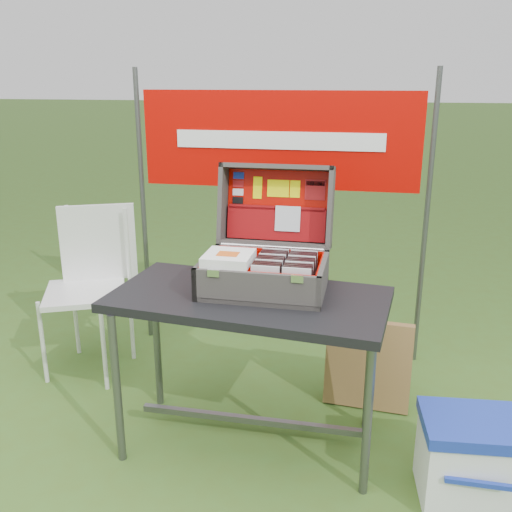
% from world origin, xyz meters
% --- Properties ---
extents(ground, '(80.00, 80.00, 0.00)m').
position_xyz_m(ground, '(0.00, 0.00, 0.00)').
color(ground, '#3D591D').
rests_on(ground, ground).
extents(table, '(1.24, 0.71, 0.74)m').
position_xyz_m(table, '(0.05, 0.09, 0.37)').
color(table, black).
rests_on(table, ground).
extents(table_top, '(1.24, 0.71, 0.04)m').
position_xyz_m(table_top, '(0.05, 0.09, 0.72)').
color(table_top, black).
rests_on(table_top, ground).
extents(table_leg_fl, '(0.04, 0.04, 0.70)m').
position_xyz_m(table_leg_fl, '(-0.49, -0.15, 0.35)').
color(table_leg_fl, '#59595B').
rests_on(table_leg_fl, ground).
extents(table_leg_fr, '(0.04, 0.04, 0.70)m').
position_xyz_m(table_leg_fr, '(0.58, -0.15, 0.35)').
color(table_leg_fr, '#59595B').
rests_on(table_leg_fr, ground).
extents(table_leg_bl, '(0.04, 0.04, 0.70)m').
position_xyz_m(table_leg_bl, '(-0.49, 0.32, 0.35)').
color(table_leg_bl, '#59595B').
rests_on(table_leg_bl, ground).
extents(table_leg_br, '(0.04, 0.04, 0.70)m').
position_xyz_m(table_leg_br, '(0.58, 0.32, 0.35)').
color(table_leg_br, '#59595B').
rests_on(table_leg_br, ground).
extents(table_brace, '(1.04, 0.03, 0.03)m').
position_xyz_m(table_brace, '(0.05, 0.09, 0.12)').
color(table_brace, '#59595B').
rests_on(table_brace, ground).
extents(suitcase, '(0.54, 0.54, 0.51)m').
position_xyz_m(suitcase, '(0.10, 0.22, 1.00)').
color(suitcase, '#46423F').
rests_on(suitcase, table).
extents(suitcase_base_bottom, '(0.54, 0.38, 0.02)m').
position_xyz_m(suitcase_base_bottom, '(0.10, 0.16, 0.75)').
color(suitcase_base_bottom, '#46423F').
rests_on(suitcase_base_bottom, table_top).
extents(suitcase_base_wall_front, '(0.54, 0.02, 0.14)m').
position_xyz_m(suitcase_base_wall_front, '(0.10, -0.03, 0.81)').
color(suitcase_base_wall_front, '#46423F').
rests_on(suitcase_base_wall_front, table_top).
extents(suitcase_base_wall_back, '(0.54, 0.02, 0.14)m').
position_xyz_m(suitcase_base_wall_back, '(0.10, 0.34, 0.81)').
color(suitcase_base_wall_back, '#46423F').
rests_on(suitcase_base_wall_back, table_top).
extents(suitcase_base_wall_left, '(0.02, 0.38, 0.14)m').
position_xyz_m(suitcase_base_wall_left, '(-0.16, 0.16, 0.81)').
color(suitcase_base_wall_left, '#46423F').
rests_on(suitcase_base_wall_left, table_top).
extents(suitcase_base_wall_right, '(0.02, 0.38, 0.14)m').
position_xyz_m(suitcase_base_wall_right, '(0.36, 0.16, 0.81)').
color(suitcase_base_wall_right, '#46423F').
rests_on(suitcase_base_wall_right, table_top).
extents(suitcase_liner_floor, '(0.50, 0.34, 0.01)m').
position_xyz_m(suitcase_liner_floor, '(0.10, 0.16, 0.77)').
color(suitcase_liner_floor, '#C00400').
rests_on(suitcase_liner_floor, suitcase_base_bottom).
extents(suitcase_latch_left, '(0.05, 0.01, 0.03)m').
position_xyz_m(suitcase_latch_left, '(-0.07, -0.04, 0.88)').
color(suitcase_latch_left, silver).
rests_on(suitcase_latch_left, suitcase_base_wall_front).
extents(suitcase_latch_right, '(0.05, 0.01, 0.03)m').
position_xyz_m(suitcase_latch_right, '(0.27, -0.04, 0.88)').
color(suitcase_latch_right, silver).
rests_on(suitcase_latch_right, suitcase_base_wall_front).
extents(suitcase_hinge, '(0.48, 0.02, 0.02)m').
position_xyz_m(suitcase_hinge, '(0.10, 0.35, 0.89)').
color(suitcase_hinge, silver).
rests_on(suitcase_hinge, suitcase_base_wall_back).
extents(suitcase_lid_back, '(0.54, 0.09, 0.38)m').
position_xyz_m(suitcase_lid_back, '(0.10, 0.52, 1.05)').
color(suitcase_lid_back, '#46423F').
rests_on(suitcase_lid_back, suitcase_base_wall_back).
extents(suitcase_lid_rim_far, '(0.54, 0.15, 0.05)m').
position_xyz_m(suitcase_lid_rim_far, '(0.10, 0.49, 1.24)').
color(suitcase_lid_rim_far, '#46423F').
rests_on(suitcase_lid_rim_far, suitcase_lid_back).
extents(suitcase_lid_rim_near, '(0.54, 0.15, 0.05)m').
position_xyz_m(suitcase_lid_rim_near, '(0.10, 0.42, 0.88)').
color(suitcase_lid_rim_near, '#46423F').
rests_on(suitcase_lid_rim_near, suitcase_lid_back).
extents(suitcase_lid_rim_left, '(0.02, 0.22, 0.40)m').
position_xyz_m(suitcase_lid_rim_left, '(-0.16, 0.46, 1.06)').
color(suitcase_lid_rim_left, '#46423F').
rests_on(suitcase_lid_rim_left, suitcase_lid_back).
extents(suitcase_lid_rim_right, '(0.02, 0.22, 0.40)m').
position_xyz_m(suitcase_lid_rim_right, '(0.36, 0.46, 1.06)').
color(suitcase_lid_rim_right, '#46423F').
rests_on(suitcase_lid_rim_right, suitcase_lid_back).
extents(suitcase_lid_liner, '(0.49, 0.07, 0.33)m').
position_xyz_m(suitcase_lid_liner, '(0.10, 0.50, 1.05)').
color(suitcase_lid_liner, '#C00400').
rests_on(suitcase_lid_liner, suitcase_lid_back).
extents(suitcase_liner_wall_front, '(0.50, 0.01, 0.12)m').
position_xyz_m(suitcase_liner_wall_front, '(0.10, -0.01, 0.82)').
color(suitcase_liner_wall_front, '#C00400').
rests_on(suitcase_liner_wall_front, suitcase_base_bottom).
extents(suitcase_liner_wall_back, '(0.50, 0.01, 0.12)m').
position_xyz_m(suitcase_liner_wall_back, '(0.10, 0.32, 0.82)').
color(suitcase_liner_wall_back, '#C00400').
rests_on(suitcase_liner_wall_back, suitcase_base_bottom).
extents(suitcase_liner_wall_left, '(0.01, 0.34, 0.12)m').
position_xyz_m(suitcase_liner_wall_left, '(-0.15, 0.16, 0.82)').
color(suitcase_liner_wall_left, '#C00400').
rests_on(suitcase_liner_wall_left, suitcase_base_bottom).
extents(suitcase_liner_wall_right, '(0.01, 0.34, 0.12)m').
position_xyz_m(suitcase_liner_wall_right, '(0.34, 0.16, 0.82)').
color(suitcase_liner_wall_right, '#C00400').
rests_on(suitcase_liner_wall_right, suitcase_base_bottom).
extents(suitcase_lid_pocket, '(0.48, 0.06, 0.16)m').
position_xyz_m(suitcase_lid_pocket, '(0.10, 0.47, 0.97)').
color(suitcase_lid_pocket, maroon).
rests_on(suitcase_lid_pocket, suitcase_lid_liner).
extents(suitcase_pocket_edge, '(0.47, 0.02, 0.02)m').
position_xyz_m(suitcase_pocket_edge, '(0.10, 0.48, 1.04)').
color(suitcase_pocket_edge, maroon).
rests_on(suitcase_pocket_edge, suitcase_lid_pocket).
extents(suitcase_pocket_cd, '(0.12, 0.03, 0.12)m').
position_xyz_m(suitcase_pocket_cd, '(0.16, 0.45, 1.00)').
color(suitcase_pocket_cd, silver).
rests_on(suitcase_pocket_cd, suitcase_lid_pocket).
extents(lid_sticker_cc_a, '(0.05, 0.01, 0.03)m').
position_xyz_m(lid_sticker_cc_a, '(-0.10, 0.52, 1.19)').
color(lid_sticker_cc_a, '#1933B2').
rests_on(lid_sticker_cc_a, suitcase_lid_liner).
extents(lid_sticker_cc_b, '(0.05, 0.01, 0.03)m').
position_xyz_m(lid_sticker_cc_b, '(-0.10, 0.51, 1.15)').
color(lid_sticker_cc_b, '#A11316').
rests_on(lid_sticker_cc_b, suitcase_lid_liner).
extents(lid_sticker_cc_c, '(0.05, 0.01, 0.03)m').
position_xyz_m(lid_sticker_cc_c, '(-0.10, 0.51, 1.11)').
color(lid_sticker_cc_c, white).
rests_on(lid_sticker_cc_c, suitcase_lid_liner).
extents(lid_sticker_cc_d, '(0.05, 0.01, 0.03)m').
position_xyz_m(lid_sticker_cc_d, '(-0.10, 0.50, 1.07)').
color(lid_sticker_cc_d, black).
rests_on(lid_sticker_cc_d, suitcase_lid_liner).
extents(lid_card_neon_tall, '(0.04, 0.02, 0.10)m').
position_xyz_m(lid_card_neon_tall, '(-0.00, 0.51, 1.13)').
color(lid_card_neon_tall, '#F6F404').
rests_on(lid_card_neon_tall, suitcase_lid_liner).
extents(lid_card_neon_main, '(0.11, 0.02, 0.08)m').
position_xyz_m(lid_card_neon_main, '(0.10, 0.51, 1.13)').
color(lid_card_neon_main, '#F6F404').
rests_on(lid_card_neon_main, suitcase_lid_liner).
extents(lid_card_neon_small, '(0.05, 0.02, 0.08)m').
position_xyz_m(lid_card_neon_small, '(0.18, 0.51, 1.13)').
color(lid_card_neon_small, '#F6F404').
rests_on(lid_card_neon_small, suitcase_lid_liner).
extents(lid_sticker_band, '(0.10, 0.02, 0.09)m').
position_xyz_m(lid_sticker_band, '(0.28, 0.51, 1.13)').
color(lid_sticker_band, '#A11316').
rests_on(lid_sticker_band, suitcase_lid_liner).
extents(lid_sticker_band_bar, '(0.09, 0.01, 0.02)m').
position_xyz_m(lid_sticker_band_bar, '(0.28, 0.52, 1.16)').
color(lid_sticker_band_bar, black).
rests_on(lid_sticker_band_bar, suitcase_lid_liner).
extents(cd_left_0, '(0.12, 0.01, 0.14)m').
position_xyz_m(cd_left_0, '(0.13, 0.01, 0.84)').
color(cd_left_0, silver).
rests_on(cd_left_0, suitcase_liner_floor).
extents(cd_left_1, '(0.12, 0.01, 0.14)m').
position_xyz_m(cd_left_1, '(0.13, 0.03, 0.84)').
color(cd_left_1, black).
rests_on(cd_left_1, suitcase_liner_floor).
extents(cd_left_2, '(0.12, 0.01, 0.14)m').
position_xyz_m(cd_left_2, '(0.13, 0.05, 0.84)').
color(cd_left_2, black).
rests_on(cd_left_2, suitcase_liner_floor).
extents(cd_left_3, '(0.12, 0.01, 0.14)m').
position_xyz_m(cd_left_3, '(0.13, 0.07, 0.84)').
color(cd_left_3, black).
rests_on(cd_left_3, suitcase_liner_floor).
extents(cd_left_4, '(0.12, 0.01, 0.14)m').
position_xyz_m(cd_left_4, '(0.13, 0.09, 0.84)').
color(cd_left_4, silver).
rests_on(cd_left_4, suitcase_liner_floor).
extents(cd_left_5, '(0.12, 0.01, 0.14)m').
position_xyz_m(cd_left_5, '(0.13, 0.11, 0.84)').
color(cd_left_5, black).
rests_on(cd_left_5, suitcase_liner_floor).
extents(cd_left_6, '(0.12, 0.01, 0.14)m').
position_xyz_m(cd_left_6, '(0.13, 0.14, 0.84)').
color(cd_left_6, black).
rests_on(cd_left_6, suitcase_liner_floor).
extents(cd_left_7, '(0.12, 0.01, 0.14)m').
position_xyz_m(cd_left_7, '(0.13, 0.16, 0.84)').
color(cd_left_7, black).
rests_on(cd_left_7, suitcase_liner_floor).
extents(cd_left_8, '(0.12, 0.01, 0.14)m').
position_xyz_m(cd_left_8, '(0.13, 0.18, 0.84)').
color(cd_left_8, silver).
rests_on(cd_left_8, suitcase_liner_floor).
extents(cd_left_9, '(0.12, 0.01, 0.14)m').
position_xyz_m(cd_left_9, '(0.13, 0.20, 0.84)').
color(cd_left_9, black).
rests_on(cd_left_9, suitcase_liner_floor).
extents(cd_left_10, '(0.12, 0.01, 0.14)m').
position_xyz_m(cd_left_10, '(0.13, 0.22, 0.84)').
color(cd_left_10, black).
rests_on(cd_left_10, suitcase_liner_floor).
extents(cd_left_11, '(0.12, 0.01, 0.14)m').
position_xyz_m(cd_left_11, '(0.13, 0.24, 0.84)').
color(cd_left_11, black).
rests_on(cd_left_11, suitcase_liner_floor).
extents(cd_left_12, '(0.12, 0.01, 0.14)m').
position_xyz_m(cd_left_12, '(0.13, 0.26, 0.84)').
color(cd_left_12, silver).
rests_on(cd_left_12, suitcase_liner_floor).
extents(cd_left_13, '(0.12, 0.01, 0.14)m').
position_xyz_m(cd_left_13, '(0.13, 0.28, 0.84)').
color(cd_left_13, black).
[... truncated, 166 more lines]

